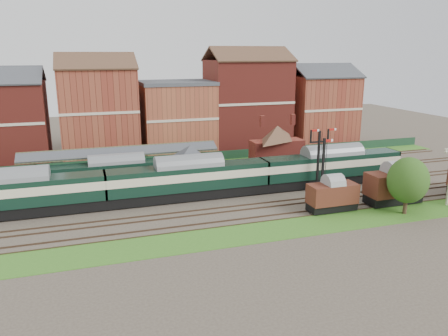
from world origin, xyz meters
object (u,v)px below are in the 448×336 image
object	(u,v)px
signal_box	(191,167)
semaphore_bracket	(319,157)
platform_railcar	(117,173)
goods_van_a	(332,195)
dmu_train	(189,178)

from	to	relation	value
signal_box	semaphore_bracket	bearing A→B (deg)	-20.92
platform_railcar	goods_van_a	world-z (taller)	platform_railcar
signal_box	dmu_train	world-z (taller)	signal_box
signal_box	platform_railcar	size ratio (longest dim) A/B	0.35
goods_van_a	semaphore_bracket	bearing A→B (deg)	74.27
semaphore_bracket	goods_van_a	distance (m)	7.28
signal_box	dmu_train	bearing A→B (deg)	-106.92
dmu_train	goods_van_a	xyz separation A→B (m)	(14.20, -9.00, -0.71)
platform_railcar	goods_van_a	size ratio (longest dim) A/B	3.08
platform_railcar	goods_van_a	bearing A→B (deg)	-34.98
semaphore_bracket	goods_van_a	xyz separation A→B (m)	(-1.83, -6.50, -2.72)
platform_railcar	dmu_train	bearing A→B (deg)	-39.24
semaphore_bracket	platform_railcar	size ratio (longest dim) A/B	0.48
goods_van_a	platform_railcar	bearing A→B (deg)	145.02
signal_box	dmu_train	xyz separation A→B (m)	(-0.99, -3.25, -0.57)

